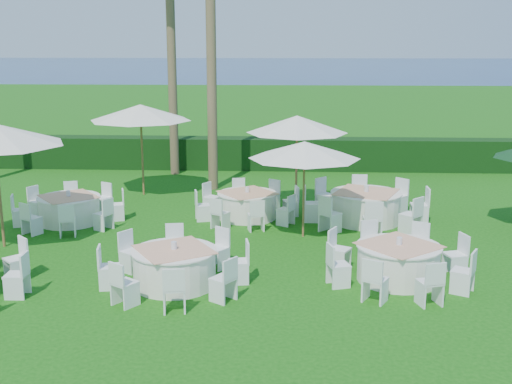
{
  "coord_description": "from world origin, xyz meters",
  "views": [
    {
      "loc": [
        1.54,
        -12.35,
        4.84
      ],
      "look_at": [
        0.81,
        2.6,
        1.3
      ],
      "focal_mm": 45.0,
      "sensor_mm": 36.0,
      "label": 1
    }
  ],
  "objects_px": {
    "umbrella_b": "(304,150)",
    "umbrella_d": "(297,124)",
    "banquet_table_b": "(175,266)",
    "banquet_table_e": "(247,205)",
    "banquet_table_c": "(398,262)",
    "banquet_table_f": "(366,206)",
    "banquet_table_d": "(69,209)",
    "umbrella_c": "(141,113)"
  },
  "relations": [
    {
      "from": "banquet_table_b",
      "to": "umbrella_b",
      "type": "relative_size",
      "value": 1.09
    },
    {
      "from": "banquet_table_c",
      "to": "banquet_table_d",
      "type": "height_order",
      "value": "banquet_table_c"
    },
    {
      "from": "banquet_table_d",
      "to": "umbrella_c",
      "type": "xyz_separation_m",
      "value": [
        1.29,
        3.34,
        2.26
      ]
    },
    {
      "from": "banquet_table_b",
      "to": "banquet_table_e",
      "type": "height_order",
      "value": "banquet_table_b"
    },
    {
      "from": "banquet_table_c",
      "to": "umbrella_c",
      "type": "xyz_separation_m",
      "value": [
        -6.92,
        7.24,
        2.24
      ]
    },
    {
      "from": "banquet_table_c",
      "to": "umbrella_c",
      "type": "bearing_deg",
      "value": 133.69
    },
    {
      "from": "banquet_table_c",
      "to": "banquet_table_f",
      "type": "xyz_separation_m",
      "value": [
        -0.16,
        4.39,
        0.04
      ]
    },
    {
      "from": "banquet_table_c",
      "to": "umbrella_b",
      "type": "xyz_separation_m",
      "value": [
        -1.89,
        2.94,
        1.82
      ]
    },
    {
      "from": "umbrella_d",
      "to": "banquet_table_c",
      "type": "bearing_deg",
      "value": -68.91
    },
    {
      "from": "banquet_table_d",
      "to": "banquet_table_e",
      "type": "distance_m",
      "value": 4.86
    },
    {
      "from": "banquet_table_d",
      "to": "umbrella_d",
      "type": "distance_m",
      "value": 6.68
    },
    {
      "from": "banquet_table_c",
      "to": "umbrella_d",
      "type": "relative_size",
      "value": 1.05
    },
    {
      "from": "umbrella_b",
      "to": "umbrella_c",
      "type": "bearing_deg",
      "value": 139.45
    },
    {
      "from": "banquet_table_b",
      "to": "banquet_table_f",
      "type": "relative_size",
      "value": 0.9
    },
    {
      "from": "umbrella_d",
      "to": "umbrella_b",
      "type": "bearing_deg",
      "value": -86.23
    },
    {
      "from": "banquet_table_d",
      "to": "umbrella_b",
      "type": "height_order",
      "value": "umbrella_b"
    },
    {
      "from": "banquet_table_d",
      "to": "umbrella_d",
      "type": "relative_size",
      "value": 1.02
    },
    {
      "from": "umbrella_b",
      "to": "umbrella_d",
      "type": "bearing_deg",
      "value": 93.77
    },
    {
      "from": "umbrella_b",
      "to": "banquet_table_d",
      "type": "bearing_deg",
      "value": 171.31
    },
    {
      "from": "banquet_table_e",
      "to": "banquet_table_f",
      "type": "xyz_separation_m",
      "value": [
        3.25,
        -0.24,
        0.06
      ]
    },
    {
      "from": "banquet_table_f",
      "to": "banquet_table_b",
      "type": "bearing_deg",
      "value": -132.03
    },
    {
      "from": "banquet_table_f",
      "to": "umbrella_c",
      "type": "xyz_separation_m",
      "value": [
        -6.76,
        2.86,
        2.2
      ]
    },
    {
      "from": "banquet_table_c",
      "to": "umbrella_c",
      "type": "distance_m",
      "value": 10.27
    },
    {
      "from": "banquet_table_b",
      "to": "umbrella_d",
      "type": "xyz_separation_m",
      "value": [
        2.52,
        5.8,
        2.15
      ]
    },
    {
      "from": "banquet_table_e",
      "to": "umbrella_b",
      "type": "height_order",
      "value": "umbrella_b"
    },
    {
      "from": "umbrella_c",
      "to": "banquet_table_d",
      "type": "bearing_deg",
      "value": -111.17
    },
    {
      "from": "banquet_table_d",
      "to": "banquet_table_e",
      "type": "xyz_separation_m",
      "value": [
        4.8,
        0.72,
        -0.0
      ]
    },
    {
      "from": "banquet_table_e",
      "to": "banquet_table_d",
      "type": "bearing_deg",
      "value": -171.51
    },
    {
      "from": "umbrella_b",
      "to": "banquet_table_c",
      "type": "bearing_deg",
      "value": -57.27
    },
    {
      "from": "banquet_table_b",
      "to": "umbrella_b",
      "type": "xyz_separation_m",
      "value": [
        2.67,
        3.44,
        1.82
      ]
    },
    {
      "from": "banquet_table_b",
      "to": "banquet_table_f",
      "type": "bearing_deg",
      "value": 47.97
    },
    {
      "from": "banquet_table_c",
      "to": "umbrella_b",
      "type": "relative_size",
      "value": 1.09
    },
    {
      "from": "banquet_table_d",
      "to": "umbrella_c",
      "type": "height_order",
      "value": "umbrella_c"
    },
    {
      "from": "umbrella_b",
      "to": "banquet_table_e",
      "type": "bearing_deg",
      "value": 132.08
    },
    {
      "from": "banquet_table_b",
      "to": "banquet_table_f",
      "type": "height_order",
      "value": "banquet_table_f"
    },
    {
      "from": "banquet_table_f",
      "to": "umbrella_b",
      "type": "distance_m",
      "value": 2.87
    },
    {
      "from": "banquet_table_b",
      "to": "banquet_table_d",
      "type": "bearing_deg",
      "value": 129.64
    },
    {
      "from": "banquet_table_e",
      "to": "umbrella_d",
      "type": "distance_m",
      "value": 2.65
    },
    {
      "from": "banquet_table_c",
      "to": "umbrella_c",
      "type": "height_order",
      "value": "umbrella_c"
    },
    {
      "from": "banquet_table_b",
      "to": "banquet_table_c",
      "type": "relative_size",
      "value": 1.0
    },
    {
      "from": "banquet_table_c",
      "to": "banquet_table_e",
      "type": "bearing_deg",
      "value": 126.4
    },
    {
      "from": "banquet_table_b",
      "to": "banquet_table_c",
      "type": "distance_m",
      "value": 4.59
    }
  ]
}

